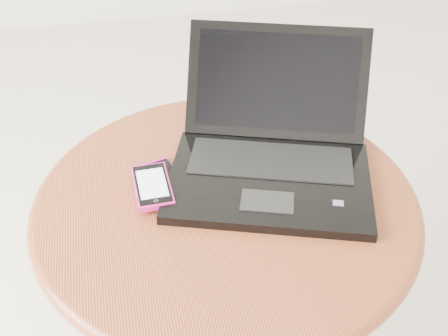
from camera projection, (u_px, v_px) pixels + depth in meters
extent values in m
cylinder|color=brown|center=(226.00, 295.00, 1.08)|extent=(0.10, 0.10, 0.44)
cylinder|color=#622715|center=(226.00, 202.00, 0.94)|extent=(0.60, 0.60, 0.03)
torus|color=#622715|center=(226.00, 202.00, 0.94)|extent=(0.64, 0.64, 0.03)
cube|color=black|center=(269.00, 182.00, 0.94)|extent=(0.39, 0.32, 0.02)
cube|color=black|center=(271.00, 160.00, 0.97)|extent=(0.29, 0.18, 0.00)
cube|color=black|center=(267.00, 201.00, 0.89)|extent=(0.09, 0.07, 0.00)
cube|color=red|center=(338.00, 203.00, 0.89)|extent=(0.02, 0.02, 0.00)
cube|color=black|center=(277.00, 82.00, 1.01)|extent=(0.34, 0.21, 0.18)
cube|color=black|center=(277.00, 81.00, 1.01)|extent=(0.30, 0.18, 0.15)
cube|color=black|center=(163.00, 179.00, 0.95)|extent=(0.08, 0.11, 0.01)
cube|color=#C61C75|center=(152.00, 162.00, 0.98)|extent=(0.05, 0.02, 0.00)
cube|color=#DD2183|center=(152.00, 186.00, 0.92)|extent=(0.06, 0.11, 0.01)
cube|color=black|center=(152.00, 184.00, 0.92)|extent=(0.06, 0.10, 0.00)
cube|color=silver|center=(152.00, 183.00, 0.92)|extent=(0.05, 0.08, 0.00)
cylinder|color=black|center=(156.00, 201.00, 0.88)|extent=(0.01, 0.01, 0.00)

